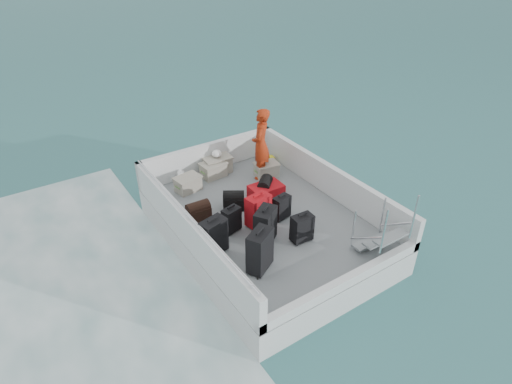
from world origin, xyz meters
The scene contains 23 objects.
ground centered at (0.00, 0.00, 0.00)m, with size 160.00×160.00×0.00m, color #17504E.
wake_foam centered at (-4.80, 0.00, 0.00)m, with size 10.00×10.00×0.00m, color white.
ferry_hull centered at (0.00, 0.00, 0.30)m, with size 3.60×5.00×0.60m, color silver.
deck centered at (0.00, 0.00, 0.61)m, with size 3.30×4.70×0.02m, color gray.
deck_fittings centered at (0.35, -0.32, 0.99)m, with size 3.60×5.00×0.90m.
suitcase_0 centered at (-0.97, -1.27, 1.02)m, with size 0.52×0.29×0.79m, color black.
suitcase_1 centered at (-1.41, -0.44, 0.98)m, with size 0.48×0.27×0.72m, color black.
suitcase_2 centered at (-0.82, -0.05, 0.88)m, with size 0.36×0.22×0.53m, color black.
suitcase_4 centered at (-0.46, -0.71, 0.99)m, with size 0.50×0.30×0.73m, color black.
suitcase_5 centered at (-0.26, -0.16, 0.96)m, with size 0.49×0.29×0.67m, color #AD0D17.
suitcase_6 centered at (0.14, -1.06, 0.91)m, with size 0.41×0.24×0.57m, color black.
suitcase_7 centered at (0.26, -0.24, 0.88)m, with size 0.37×0.21×0.52m, color black.
suitcase_8 centered at (0.47, 0.61, 0.76)m, with size 0.48×0.73×0.29m, color #AD0D17.
duffel_0 centered at (-1.18, 0.67, 0.78)m, with size 0.47×0.30×0.32m, color black, non-canonical shape.
duffel_1 centered at (-0.36, 0.62, 0.78)m, with size 0.44×0.30×0.32m, color black, non-canonical shape.
duffel_2 centered at (0.51, 0.71, 0.78)m, with size 0.42×0.30×0.32m, color black, non-canonical shape.
crate_0 centered at (-0.87, 1.81, 0.78)m, with size 0.54×0.37×0.32m, color #9B9687.
crate_1 centered at (-0.07, 2.06, 0.79)m, with size 0.56×0.39×0.34m, color #9B9687.
crate_2 centered at (0.12, 2.20, 0.81)m, with size 0.63×0.44×0.38m, color #9B9687.
crate_3 centered at (1.00, 1.36, 0.78)m, with size 0.53×0.36×0.32m, color #9B9687.
yellow_bag centered at (1.45, 1.86, 0.73)m, with size 0.28×0.26×0.22m, color yellow.
white_bag centered at (0.12, 2.20, 1.09)m, with size 0.24×0.24×0.18m, color white.
passenger centered at (0.87, 1.43, 1.48)m, with size 0.63×0.41×1.72m, color red.
Camera 1 is at (-4.17, -5.99, 5.80)m, focal length 30.00 mm.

